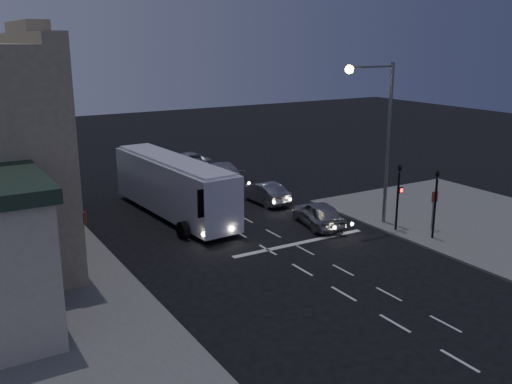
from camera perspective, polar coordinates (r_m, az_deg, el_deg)
ground at (r=27.41m, az=3.42°, el=-7.08°), size 120.00×120.00×0.00m
road_markings at (r=30.65m, az=1.94°, el=-4.62°), size 8.00×30.55×0.01m
tour_bus at (r=34.24m, az=-8.28°, el=0.68°), size 3.23×11.72×3.55m
car_suv at (r=32.56m, az=6.25°, el=-2.17°), size 2.57×4.56×1.47m
car_sedan_a at (r=37.01m, az=0.82°, el=-0.06°), size 1.64×4.23×1.37m
car_sedan_b at (r=41.86m, az=-3.50°, el=1.90°), size 3.56×6.13×1.67m
car_sedan_c at (r=47.56m, az=-7.00°, el=3.19°), size 3.09×5.14×1.34m
traffic_signal_main at (r=31.89m, az=14.06°, el=0.25°), size 0.25×0.35×4.10m
traffic_signal_side at (r=31.09m, az=17.53°, el=-0.38°), size 0.18×0.15×4.10m
regulatory_sign at (r=32.64m, az=17.35°, el=-1.16°), size 0.45×0.12×2.20m
streetlight at (r=32.07m, az=12.32°, el=6.48°), size 3.32×0.44×9.00m
street_tree at (r=36.95m, az=-20.88°, el=4.99°), size 4.00×4.00×6.20m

